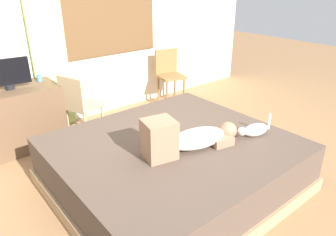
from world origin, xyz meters
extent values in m
plane|color=olive|center=(0.00, 0.00, 0.00)|extent=(16.00, 16.00, 0.00)
cube|color=beige|center=(0.00, 2.27, 1.45)|extent=(6.40, 0.12, 2.90)
cube|color=brown|center=(0.49, 2.21, 1.51)|extent=(1.44, 0.02, 1.30)
cube|color=white|center=(0.49, 2.20, 1.51)|extent=(1.36, 0.02, 1.22)
cube|color=#997A56|center=(-0.14, 0.10, 0.07)|extent=(2.14, 1.95, 0.14)
cube|color=#4C3D33|center=(-0.14, 0.10, 0.32)|extent=(2.07, 1.89, 0.35)
ellipsoid|color=silver|center=(-0.03, -0.10, 0.58)|extent=(0.60, 0.37, 0.17)
sphere|color=#8C664C|center=(0.31, -0.17, 0.58)|extent=(0.17, 0.17, 0.17)
cube|color=#8C664C|center=(-0.40, -0.02, 0.66)|extent=(0.30, 0.29, 0.34)
cube|color=#8C664C|center=(0.19, -0.15, 0.53)|extent=(0.25, 0.32, 0.08)
ellipsoid|color=silver|center=(0.56, -0.31, 0.56)|extent=(0.28, 0.19, 0.13)
sphere|color=silver|center=(0.41, -0.26, 0.57)|extent=(0.08, 0.08, 0.08)
cylinder|color=silver|center=(0.70, -0.35, 0.62)|extent=(0.03, 0.03, 0.16)
cube|color=brown|center=(-1.01, 1.87, 0.37)|extent=(0.90, 0.56, 0.74)
cylinder|color=black|center=(-1.06, 1.87, 0.77)|extent=(0.10, 0.10, 0.05)
cube|color=black|center=(-1.06, 1.87, 0.94)|extent=(0.48, 0.09, 0.30)
cylinder|color=teal|center=(-0.69, 1.97, 0.78)|extent=(0.06, 0.06, 0.08)
cylinder|color=tan|center=(-0.25, 1.76, 0.22)|extent=(0.04, 0.04, 0.44)
cylinder|color=tan|center=(-0.15, 1.47, 0.22)|extent=(0.04, 0.04, 0.44)
cylinder|color=tan|center=(-0.54, 1.65, 0.22)|extent=(0.04, 0.04, 0.44)
cylinder|color=tan|center=(-0.44, 1.37, 0.22)|extent=(0.04, 0.04, 0.44)
cube|color=tan|center=(-0.34, 1.56, 0.46)|extent=(0.49, 0.49, 0.04)
cube|color=tan|center=(-0.50, 1.51, 0.67)|extent=(0.17, 0.37, 0.38)
cylinder|color=brown|center=(1.38, 1.63, 0.22)|extent=(0.04, 0.04, 0.44)
cylinder|color=brown|center=(1.09, 1.70, 0.22)|extent=(0.04, 0.04, 0.44)
cylinder|color=brown|center=(1.45, 1.93, 0.22)|extent=(0.04, 0.04, 0.44)
cylinder|color=brown|center=(1.15, 1.99, 0.22)|extent=(0.04, 0.04, 0.44)
cube|color=brown|center=(1.27, 1.81, 0.46)|extent=(0.45, 0.45, 0.04)
cube|color=brown|center=(1.30, 1.98, 0.67)|extent=(0.38, 0.12, 0.38)
cube|color=#ADCC75|center=(-0.47, 2.15, 1.24)|extent=(0.44, 0.06, 2.48)
camera|label=1|loc=(-1.83, -1.89, 1.91)|focal=33.83mm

